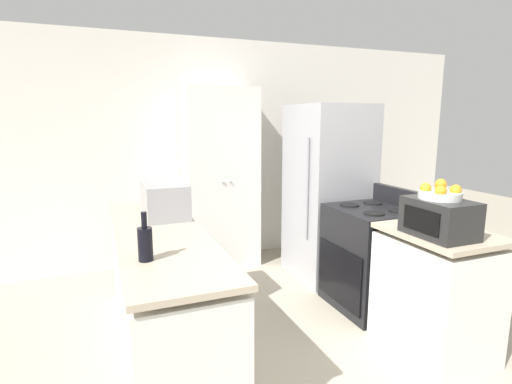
# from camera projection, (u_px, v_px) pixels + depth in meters

# --- Properties ---
(wall_back) EXTENTS (7.00, 0.06, 2.60)m
(wall_back) POSITION_uv_depth(u_px,v_px,m) (213.00, 152.00, 4.77)
(wall_back) COLOR silver
(wall_back) RESTS_ON ground_plane
(counter_left) EXTENTS (0.60, 2.23, 0.91)m
(counter_left) POSITION_uv_depth(u_px,v_px,m) (162.00, 294.00, 2.89)
(counter_left) COLOR silver
(counter_left) RESTS_ON ground_plane
(counter_right) EXTENTS (0.60, 0.76, 0.91)m
(counter_right) POSITION_uv_depth(u_px,v_px,m) (435.00, 294.00, 2.88)
(counter_right) COLOR silver
(counter_right) RESTS_ON ground_plane
(pantry_cabinet) EXTENTS (0.82, 0.51, 2.03)m
(pantry_cabinet) POSITION_uv_depth(u_px,v_px,m) (220.00, 179.00, 4.56)
(pantry_cabinet) COLOR white
(pantry_cabinet) RESTS_ON ground_plane
(stove) EXTENTS (0.66, 0.72, 1.07)m
(stove) POSITION_uv_depth(u_px,v_px,m) (371.00, 257.00, 3.58)
(stove) COLOR black
(stove) RESTS_ON ground_plane
(refrigerator) EXTENTS (0.73, 0.80, 1.83)m
(refrigerator) POSITION_uv_depth(u_px,v_px,m) (328.00, 192.00, 4.24)
(refrigerator) COLOR #A3A3A8
(refrigerator) RESTS_ON ground_plane
(microwave) EXTENTS (0.33, 0.54, 0.27)m
(microwave) POSITION_uv_depth(u_px,v_px,m) (164.00, 200.00, 3.20)
(microwave) COLOR #939399
(microwave) RESTS_ON counter_left
(wine_bottle) EXTENTS (0.08, 0.08, 0.28)m
(wine_bottle) POSITION_uv_depth(u_px,v_px,m) (145.00, 243.00, 2.20)
(wine_bottle) COLOR black
(wine_bottle) RESTS_ON counter_left
(toaster_oven) EXTENTS (0.32, 0.43, 0.25)m
(toaster_oven) POSITION_uv_depth(u_px,v_px,m) (439.00, 218.00, 2.65)
(toaster_oven) COLOR black
(toaster_oven) RESTS_ON counter_right
(fruit_bowl) EXTENTS (0.27, 0.27, 0.13)m
(fruit_bowl) POSITION_uv_depth(u_px,v_px,m) (440.00, 193.00, 2.64)
(fruit_bowl) COLOR silver
(fruit_bowl) RESTS_ON toaster_oven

